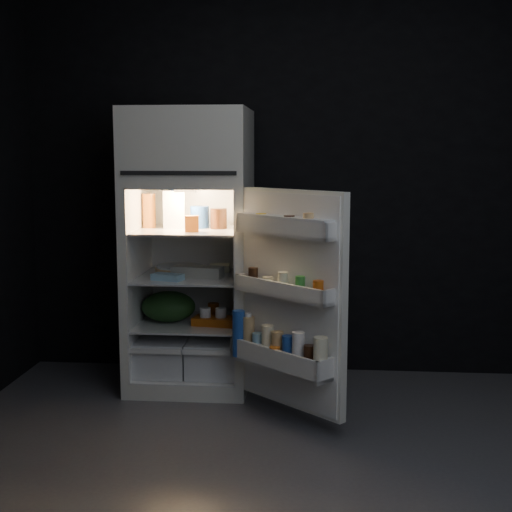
# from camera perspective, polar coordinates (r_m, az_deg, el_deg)

# --- Properties ---
(floor) EXTENTS (4.00, 3.40, 0.00)m
(floor) POSITION_cam_1_polar(r_m,az_deg,el_deg) (3.51, 4.59, -17.23)
(floor) COLOR #4D4D52
(floor) RESTS_ON ground
(wall_back) EXTENTS (4.00, 0.00, 2.70)m
(wall_back) POSITION_cam_1_polar(r_m,az_deg,el_deg) (4.87, 4.95, 6.38)
(wall_back) COLOR black
(wall_back) RESTS_ON ground
(wall_front) EXTENTS (4.00, 0.00, 2.70)m
(wall_front) POSITION_cam_1_polar(r_m,az_deg,el_deg) (1.47, 4.63, 2.09)
(wall_front) COLOR black
(wall_front) RESTS_ON ground
(refrigerator) EXTENTS (0.76, 0.71, 1.78)m
(refrigerator) POSITION_cam_1_polar(r_m,az_deg,el_deg) (4.59, -5.25, 1.33)
(refrigerator) COLOR white
(refrigerator) RESTS_ON ground
(fridge_door) EXTENTS (0.66, 0.62, 1.22)m
(fridge_door) POSITION_cam_1_polar(r_m,az_deg,el_deg) (3.95, 2.55, -3.86)
(fridge_door) COLOR white
(fridge_door) RESTS_ON ground
(milk_jug) EXTENTS (0.16, 0.16, 0.24)m
(milk_jug) POSITION_cam_1_polar(r_m,az_deg,el_deg) (4.64, -6.59, 3.74)
(milk_jug) COLOR white
(milk_jug) RESTS_ON refrigerator
(mayo_jar) EXTENTS (0.12, 0.12, 0.14)m
(mayo_jar) POSITION_cam_1_polar(r_m,az_deg,el_deg) (4.61, -4.52, 3.12)
(mayo_jar) COLOR #1B4297
(mayo_jar) RESTS_ON refrigerator
(jam_jar) EXTENTS (0.11, 0.11, 0.13)m
(jam_jar) POSITION_cam_1_polar(r_m,az_deg,el_deg) (4.56, -3.01, 3.01)
(jam_jar) COLOR black
(jam_jar) RESTS_ON refrigerator
(amber_bottle) EXTENTS (0.10, 0.10, 0.22)m
(amber_bottle) POSITION_cam_1_polar(r_m,az_deg,el_deg) (4.66, -8.55, 3.60)
(amber_bottle) COLOR #C0671E
(amber_bottle) RESTS_ON refrigerator
(small_carton) EXTENTS (0.10, 0.08, 0.10)m
(small_carton) POSITION_cam_1_polar(r_m,az_deg,el_deg) (4.39, -5.16, 2.59)
(small_carton) COLOR orange
(small_carton) RESTS_ON refrigerator
(egg_carton) EXTENTS (0.33, 0.17, 0.07)m
(egg_carton) POSITION_cam_1_polar(r_m,az_deg,el_deg) (4.52, -4.70, -1.27)
(egg_carton) COLOR gray
(egg_carton) RESTS_ON refrigerator
(pie) EXTENTS (0.43, 0.43, 0.04)m
(pie) POSITION_cam_1_polar(r_m,az_deg,el_deg) (4.69, -6.09, -1.12)
(pie) COLOR tan
(pie) RESTS_ON refrigerator
(flat_package) EXTENTS (0.21, 0.15, 0.04)m
(flat_package) POSITION_cam_1_polar(r_m,az_deg,el_deg) (4.44, -7.08, -1.68)
(flat_package) COLOR #81B0C8
(flat_package) RESTS_ON refrigerator
(wrapped_pkg) EXTENTS (0.14, 0.12, 0.05)m
(wrapped_pkg) POSITION_cam_1_polar(r_m,az_deg,el_deg) (4.72, -2.93, -0.97)
(wrapped_pkg) COLOR beige
(wrapped_pkg) RESTS_ON refrigerator
(produce_bag) EXTENTS (0.39, 0.35, 0.20)m
(produce_bag) POSITION_cam_1_polar(r_m,az_deg,el_deg) (4.64, -7.01, -4.03)
(produce_bag) COLOR #193815
(produce_bag) RESTS_ON refrigerator
(yogurt_tray) EXTENTS (0.29, 0.18, 0.05)m
(yogurt_tray) POSITION_cam_1_polar(r_m,az_deg,el_deg) (4.54, -3.32, -5.21)
(yogurt_tray) COLOR #AC4C0E
(yogurt_tray) RESTS_ON refrigerator
(small_can_red) EXTENTS (0.09, 0.09, 0.09)m
(small_can_red) POSITION_cam_1_polar(r_m,az_deg,el_deg) (4.76, -3.43, -4.32)
(small_can_red) COLOR #AC4C0E
(small_can_red) RESTS_ON refrigerator
(small_can_silver) EXTENTS (0.09, 0.09, 0.09)m
(small_can_silver) POSITION_cam_1_polar(r_m,az_deg,el_deg) (4.75, -1.62, -4.34)
(small_can_silver) COLOR silver
(small_can_silver) RESTS_ON refrigerator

